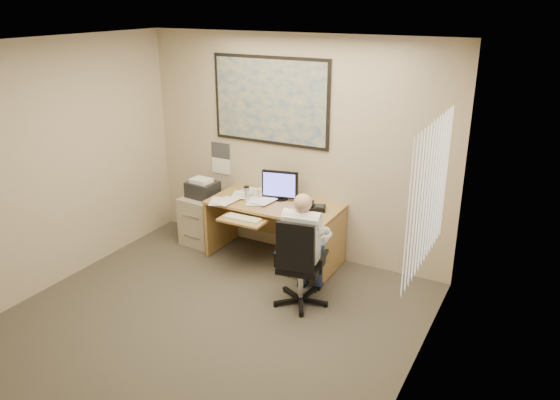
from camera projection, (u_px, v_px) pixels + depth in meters
The scene contains 8 objects.
room_shell at pixel (180, 208), 4.75m from camera, with size 4.00×4.50×2.70m.
desk at pixel (299, 231), 6.53m from camera, with size 1.60×0.97×1.11m.
world_map at pixel (270, 101), 6.55m from camera, with size 1.56×0.03×1.06m, color #1E4C93.
wall_calendar at pixel (221, 158), 7.17m from camera, with size 0.28×0.01×0.42m, color white.
window_blinds at pixel (431, 194), 4.48m from camera, with size 0.06×1.40×1.30m, color silver, non-canonical shape.
filing_cabinet at pixel (204, 215), 7.19m from camera, with size 0.50×0.58×0.88m.
office_chair at pixel (298, 280), 5.71m from camera, with size 0.68×0.68×1.00m.
person at pixel (302, 250), 5.66m from camera, with size 0.50×0.71×1.23m, color white, non-canonical shape.
Camera 1 is at (2.84, -3.50, 3.07)m, focal length 35.00 mm.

